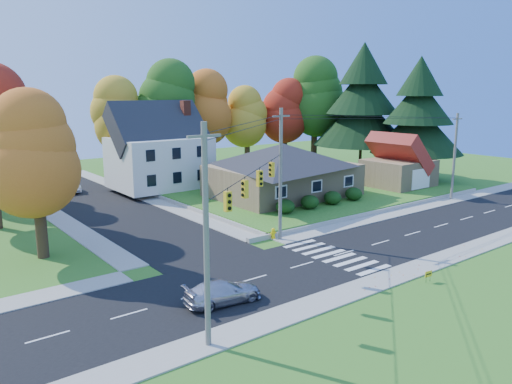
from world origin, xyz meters
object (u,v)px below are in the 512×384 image
at_px(ranch_house, 283,169).
at_px(silver_sedan, 223,292).
at_px(white_car, 69,185).
at_px(fire_hydrant, 273,234).

bearing_deg(ranch_house, silver_sedan, -137.51).
distance_m(ranch_house, silver_sedan, 26.45).
bearing_deg(white_car, ranch_house, -44.09).
height_order(ranch_house, white_car, ranch_house).
relative_size(ranch_house, fire_hydrant, 16.47).
height_order(silver_sedan, fire_hydrant, silver_sedan).
height_order(ranch_house, fire_hydrant, ranch_house).
bearing_deg(ranch_house, fire_hydrant, -133.40).
bearing_deg(white_car, silver_sedan, -91.60).
xyz_separation_m(ranch_house, silver_sedan, (-19.41, -17.78, -2.62)).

